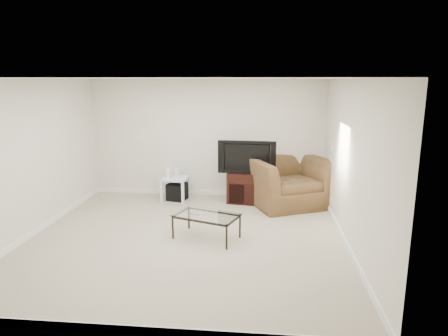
# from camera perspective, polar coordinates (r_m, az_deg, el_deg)

# --- Properties ---
(floor) EXTENTS (5.00, 5.00, 0.00)m
(floor) POSITION_cam_1_polar(r_m,az_deg,el_deg) (6.52, -5.48, -9.95)
(floor) COLOR tan
(floor) RESTS_ON ground
(ceiling) EXTENTS (5.00, 5.00, 0.00)m
(ceiling) POSITION_cam_1_polar(r_m,az_deg,el_deg) (6.03, -5.98, 12.59)
(ceiling) COLOR white
(ceiling) RESTS_ON ground
(wall_back) EXTENTS (5.00, 0.02, 2.50)m
(wall_back) POSITION_cam_1_polar(r_m,az_deg,el_deg) (8.58, -2.50, 4.22)
(wall_back) COLOR silver
(wall_back) RESTS_ON ground
(wall_left) EXTENTS (0.02, 5.00, 2.50)m
(wall_left) POSITION_cam_1_polar(r_m,az_deg,el_deg) (7.08, -26.00, 1.18)
(wall_left) COLOR silver
(wall_left) RESTS_ON ground
(wall_right) EXTENTS (0.02, 5.00, 2.50)m
(wall_right) POSITION_cam_1_polar(r_m,az_deg,el_deg) (6.18, 17.67, 0.40)
(wall_right) COLOR silver
(wall_right) RESTS_ON ground
(plate_back) EXTENTS (0.12, 0.02, 0.12)m
(plate_back) POSITION_cam_1_polar(r_m,az_deg,el_deg) (8.88, -11.52, 4.25)
(plate_back) COLOR white
(plate_back) RESTS_ON wall_back
(plate_right_switch) EXTENTS (0.02, 0.09, 0.13)m
(plate_right_switch) POSITION_cam_1_polar(r_m,az_deg,el_deg) (7.72, 15.16, 2.87)
(plate_right_switch) COLOR white
(plate_right_switch) RESTS_ON wall_right
(plate_right_outlet) EXTENTS (0.02, 0.08, 0.12)m
(plate_right_outlet) POSITION_cam_1_polar(r_m,az_deg,el_deg) (7.65, 15.12, -4.54)
(plate_right_outlet) COLOR white
(plate_right_outlet) RESTS_ON wall_right
(tv_stand) EXTENTS (0.83, 0.63, 0.64)m
(tv_stand) POSITION_cam_1_polar(r_m,az_deg,el_deg) (8.26, 3.33, -2.73)
(tv_stand) COLOR black
(tv_stand) RESTS_ON floor
(dvd_player) EXTENTS (0.44, 0.34, 0.06)m
(dvd_player) POSITION_cam_1_polar(r_m,az_deg,el_deg) (8.16, 3.30, -1.36)
(dvd_player) COLOR black
(dvd_player) RESTS_ON tv_stand
(television) EXTENTS (1.09, 0.29, 0.67)m
(television) POSITION_cam_1_polar(r_m,az_deg,el_deg) (8.08, 3.35, 1.69)
(television) COLOR black
(television) RESTS_ON tv_stand
(side_table) EXTENTS (0.55, 0.55, 0.49)m
(side_table) POSITION_cam_1_polar(r_m,az_deg,el_deg) (8.46, -6.96, -2.95)
(side_table) COLOR silver
(side_table) RESTS_ON floor
(subwoofer) EXTENTS (0.44, 0.44, 0.36)m
(subwoofer) POSITION_cam_1_polar(r_m,az_deg,el_deg) (8.49, -6.71, -3.39)
(subwoofer) COLOR black
(subwoofer) RESTS_ON floor
(game_console) EXTENTS (0.07, 0.17, 0.22)m
(game_console) POSITION_cam_1_polar(r_m,az_deg,el_deg) (8.39, -7.86, -0.61)
(game_console) COLOR white
(game_console) RESTS_ON side_table
(game_case) EXTENTS (0.08, 0.15, 0.19)m
(game_case) POSITION_cam_1_polar(r_m,az_deg,el_deg) (8.34, -6.66, -0.76)
(game_case) COLOR silver
(game_case) RESTS_ON side_table
(recliner) EXTENTS (1.72, 1.46, 1.28)m
(recliner) POSITION_cam_1_polar(r_m,az_deg,el_deg) (8.09, 9.13, -0.84)
(recliner) COLOR #54351E
(recliner) RESTS_ON floor
(coffee_table) EXTENTS (1.15, 0.89, 0.40)m
(coffee_table) POSITION_cam_1_polar(r_m,az_deg,el_deg) (6.42, -2.52, -8.34)
(coffee_table) COLOR black
(coffee_table) RESTS_ON floor
(remote) EXTENTS (0.16, 0.11, 0.02)m
(remote) POSITION_cam_1_polar(r_m,az_deg,el_deg) (6.37, -4.21, -6.54)
(remote) COLOR #B2B2B7
(remote) RESTS_ON coffee_table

